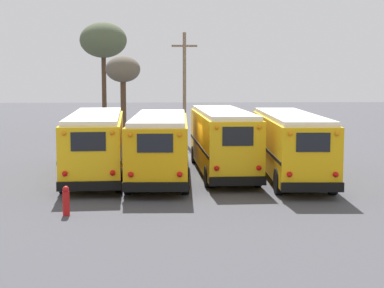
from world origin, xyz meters
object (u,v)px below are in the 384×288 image
object	(u,v)px
utility_pole	(184,86)
bare_tree_1	(103,41)
school_bus_0	(96,142)
fire_hydrant	(66,201)
school_bus_1	(160,144)
school_bus_3	(289,143)
school_bus_2	(222,139)
bare_tree_0	(123,71)

from	to	relation	value
utility_pole	bare_tree_1	xyz separation A→B (m)	(-6.31, 7.03, 3.47)
school_bus_0	fire_hydrant	bearing A→B (deg)	-91.08
school_bus_1	school_bus_3	xyz separation A→B (m)	(6.08, 0.09, 0.03)
school_bus_2	school_bus_3	xyz separation A→B (m)	(3.04, -1.33, -0.03)
school_bus_1	utility_pole	bearing A→B (deg)	83.34
bare_tree_1	fire_hydrant	xyz separation A→B (m)	(1.44, -28.53, -7.07)
school_bus_2	bare_tree_1	distance (m)	22.22
utility_pole	fire_hydrant	size ratio (longest dim) A/B	7.55
school_bus_0	school_bus_1	world-z (taller)	school_bus_0
school_bus_2	utility_pole	xyz separation A→B (m)	(-1.36, 12.96, 2.43)
school_bus_3	bare_tree_0	world-z (taller)	bare_tree_0
utility_pole	fire_hydrant	distance (m)	22.33
school_bus_0	fire_hydrant	xyz separation A→B (m)	(-0.15, -8.05, -1.13)
school_bus_2	utility_pole	world-z (taller)	utility_pole
school_bus_1	bare_tree_1	size ratio (longest dim) A/B	1.10
fire_hydrant	bare_tree_1	bearing A→B (deg)	92.90
school_bus_0	school_bus_2	bearing A→B (deg)	4.55
school_bus_3	bare_tree_1	bearing A→B (deg)	116.69
school_bus_2	fire_hydrant	size ratio (longest dim) A/B	9.77
bare_tree_0	fire_hydrant	bearing A→B (deg)	-90.98
school_bus_2	bare_tree_0	size ratio (longest dim) A/B	1.62
bare_tree_1	fire_hydrant	world-z (taller)	bare_tree_1
school_bus_1	utility_pole	size ratio (longest dim) A/B	1.28
bare_tree_1	fire_hydrant	size ratio (longest dim) A/B	8.81
school_bus_2	bare_tree_1	world-z (taller)	bare_tree_1
school_bus_0	bare_tree_0	distance (m)	16.28
fire_hydrant	school_bus_3	bearing A→B (deg)	37.84
bare_tree_1	school_bus_2	bearing A→B (deg)	-68.99
bare_tree_0	school_bus_1	bearing A→B (deg)	-80.62
school_bus_3	utility_pole	bearing A→B (deg)	107.13
school_bus_3	utility_pole	xyz separation A→B (m)	(-4.40, 14.29, 2.45)
fire_hydrant	bare_tree_0	bearing A→B (deg)	89.02
school_bus_0	school_bus_2	xyz separation A→B (m)	(6.08, 0.48, 0.04)
school_bus_1	school_bus_2	size ratio (longest dim) A/B	0.99
school_bus_0	school_bus_3	xyz separation A→B (m)	(9.12, -0.84, 0.02)
bare_tree_0	fire_hydrant	size ratio (longest dim) A/B	6.05
utility_pole	school_bus_0	bearing A→B (deg)	-109.34
school_bus_1	school_bus_3	size ratio (longest dim) A/B	0.91
school_bus_3	utility_pole	size ratio (longest dim) A/B	1.41
bare_tree_1	bare_tree_0	bearing A→B (deg)	-67.93
school_bus_2	school_bus_3	distance (m)	3.32
school_bus_2	bare_tree_1	xyz separation A→B (m)	(-7.68, 20.00, 5.89)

